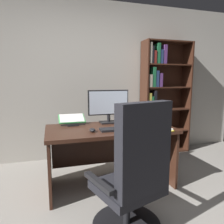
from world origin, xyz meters
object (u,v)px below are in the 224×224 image
Objects in this scene: office_chair at (134,181)px; laptop at (138,117)px; desk at (108,142)px; notepad at (128,125)px; reading_stand_with_book at (72,119)px; open_binder at (150,128)px; computer_mouse at (92,130)px; keyboard at (118,129)px; bookshelf at (160,99)px; pen at (129,124)px; monitor at (109,106)px.

laptop is (0.54, 1.16, 0.30)m from office_chair.
desk is 7.15× the size of notepad.
open_binder is at bearing -31.86° from reading_stand_with_book.
computer_mouse is 0.31× the size of reading_stand_with_book.
keyboard is 0.28m from notepad.
desk is at bearing 103.08° from keyboard.
reading_stand_with_book is (-0.17, 0.48, 0.04)m from computer_mouse.
laptop is at bearing 29.78° from computer_mouse.
office_chair is 0.88m from open_binder.
reading_stand_with_book is at bearing -159.71° from bookshelf.
pen is (0.32, 0.94, 0.26)m from office_chair.
desk is at bearing -144.55° from bookshelf.
laptop is 0.60× the size of open_binder.
pen is (0.27, -0.03, 0.21)m from desk.
bookshelf is 1.79m from computer_mouse.
laptop is 0.91m from reading_stand_with_book.
keyboard is at bearing -136.43° from bookshelf.
pen is at bearing -136.29° from bookshelf.
laptop is (0.43, 0.00, -0.17)m from monitor.
keyboard is at bearing -176.17° from open_binder.
keyboard is at bearing -137.00° from pen.
office_chair is 1.02m from notepad.
notepad is (0.49, 0.20, -0.02)m from computer_mouse.
computer_mouse is at bearing 180.00° from keyboard.
bookshelf is at bearing 35.45° from desk.
desk is at bearing 43.15° from computer_mouse.
monitor is 0.64m from open_binder.
desk is 0.40m from computer_mouse.
office_chair is 5.39× the size of notepad.
laptop is at bearing 94.88° from open_binder.
pen is (-0.22, -0.22, -0.04)m from laptop.
monitor is 1.06× the size of open_binder.
pen reaches higher than notepad.
notepad is 1.50× the size of pen.
monitor is 5.23× the size of computer_mouse.
monitor is at bearing 67.12° from office_chair.
notepad is at bearing 21.98° from computer_mouse.
reading_stand_with_book is (-0.42, 0.25, 0.26)m from desk.
bookshelf is 18.70× the size of computer_mouse.
desk is at bearing 173.24° from pen.
reading_stand_with_book is 0.65× the size of open_binder.
laptop reaches higher than keyboard.
office_chair is 2.08× the size of monitor.
computer_mouse is at bearing -136.85° from desk.
desk is at bearing -30.59° from reading_stand_with_book.
reading_stand_with_book is 0.72m from notepad.
bookshelf is 1.29m from notepad.
keyboard is (-0.43, -0.42, -0.04)m from laptop.
monitor is (0.05, 0.19, 0.43)m from desk.
keyboard is at bearing -90.00° from monitor.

